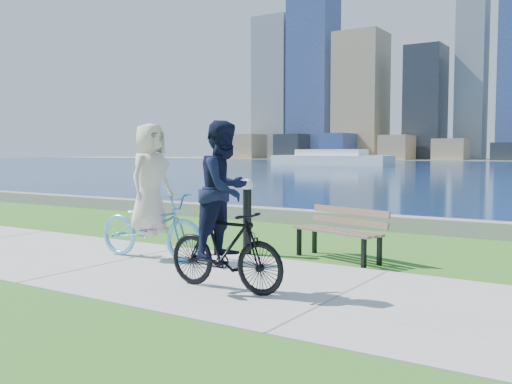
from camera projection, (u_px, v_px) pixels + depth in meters
ground at (339, 297)px, 7.10m from camera, size 320.00×320.00×0.00m
concrete_path at (339, 296)px, 7.10m from camera, size 80.00×3.50×0.02m
seawall at (459, 228)px, 12.29m from camera, size 90.00×0.50×0.35m
ferry_near at (331, 159)px, 76.15m from camera, size 16.09×4.60×2.18m
park_bench at (341, 228)px, 9.56m from camera, size 1.77×1.08×0.87m
bollard_lamp at (247, 211)px, 10.02m from camera, size 0.22×0.22×1.34m
cyclist_woman at (151, 209)px, 9.53m from camera, size 0.87×2.14×2.26m
cyclist_man at (225, 220)px, 7.32m from camera, size 0.67×1.79×2.19m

